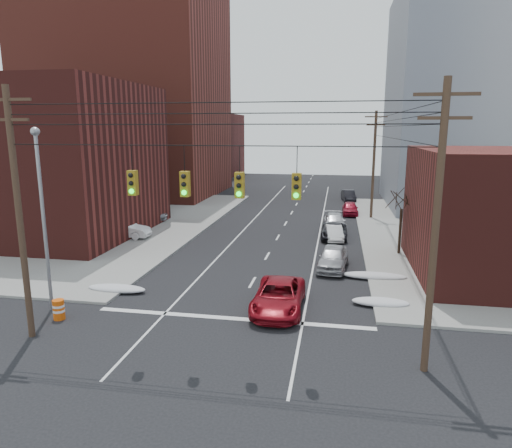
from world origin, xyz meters
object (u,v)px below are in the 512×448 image
at_px(lot_car_a, 124,229).
at_px(parked_car_e, 350,208).
at_px(lot_car_c, 83,223).
at_px(construction_barrel, 59,309).
at_px(lot_car_d, 101,222).
at_px(parked_car_a, 333,258).
at_px(parked_car_f, 348,196).
at_px(lot_car_b, 140,214).
at_px(parked_car_d, 335,222).
at_px(red_pickup, 279,296).
at_px(parked_car_c, 334,231).
at_px(parked_car_b, 334,233).

bearing_deg(lot_car_a, parked_car_e, -53.63).
relative_size(lot_car_c, construction_barrel, 5.40).
distance_m(lot_car_d, construction_barrel, 20.45).
height_order(parked_car_a, parked_car_f, parked_car_a).
xyz_separation_m(parked_car_a, construction_barrel, (-13.19, -10.72, -0.27)).
xyz_separation_m(lot_car_b, construction_barrel, (5.97, -22.79, -0.39)).
bearing_deg(parked_car_a, construction_barrel, -135.59).
bearing_deg(parked_car_e, parked_car_d, -102.75).
distance_m(parked_car_d, lot_car_c, 22.98).
xyz_separation_m(red_pickup, lot_car_a, (-14.86, 12.99, 0.12)).
bearing_deg(parked_car_e, lot_car_a, -143.04).
height_order(parked_car_d, construction_barrel, parked_car_d).
bearing_deg(parked_car_f, parked_car_a, -100.52).
xyz_separation_m(parked_car_d, construction_barrel, (-13.19, -23.30, -0.19)).
height_order(red_pickup, lot_car_d, lot_car_d).
relative_size(parked_car_e, construction_barrel, 4.13).
height_order(parked_car_c, lot_car_b, lot_car_b).
bearing_deg(parked_car_e, lot_car_d, -152.87).
distance_m(parked_car_e, lot_car_b, 22.32).
relative_size(red_pickup, lot_car_b, 0.98).
height_order(red_pickup, lot_car_b, lot_car_b).
bearing_deg(parked_car_c, lot_car_d, -177.86).
xyz_separation_m(parked_car_c, lot_car_c, (-22.31, -1.69, 0.29)).
distance_m(parked_car_b, parked_car_c, 0.53).
xyz_separation_m(parked_car_d, lot_car_c, (-22.31, -5.49, 0.22)).
distance_m(lot_car_b, lot_car_d, 4.43).
relative_size(parked_car_d, lot_car_b, 0.89).
relative_size(red_pickup, parked_car_b, 1.44).
distance_m(parked_car_c, lot_car_d, 21.15).
bearing_deg(lot_car_c, lot_car_a, -88.24).
bearing_deg(parked_car_b, parked_car_e, 76.03).
relative_size(parked_car_c, parked_car_e, 1.12).
bearing_deg(parked_car_f, lot_car_c, -143.47).
distance_m(parked_car_a, parked_car_b, 8.25).
height_order(parked_car_f, lot_car_b, lot_car_b).
height_order(lot_car_a, lot_car_b, lot_car_b).
distance_m(parked_car_b, lot_car_b, 19.54).
bearing_deg(red_pickup, parked_car_b, 80.07).
height_order(red_pickup, parked_car_f, red_pickup).
bearing_deg(lot_car_c, parked_car_a, -85.91).
relative_size(parked_car_d, construction_barrel, 4.89).
bearing_deg(parked_car_b, lot_car_a, -176.98).
relative_size(parked_car_a, parked_car_c, 1.00).
distance_m(parked_car_b, parked_car_f, 22.00).
bearing_deg(parked_car_a, lot_car_c, 167.69).
bearing_deg(lot_car_d, parked_car_e, -76.58).
distance_m(red_pickup, lot_car_a, 19.74).
bearing_deg(parked_car_e, parked_car_b, -98.59).
height_order(parked_car_b, lot_car_a, lot_car_a).
relative_size(parked_car_e, lot_car_b, 0.76).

